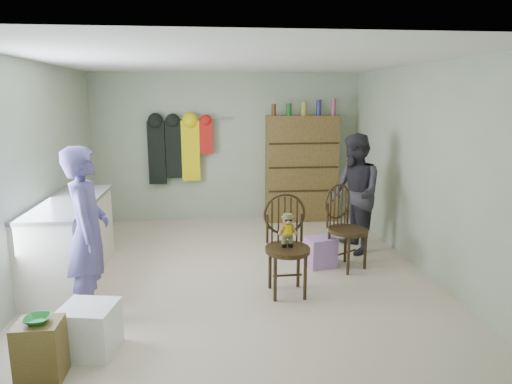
{
  "coord_description": "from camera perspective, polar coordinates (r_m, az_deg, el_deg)",
  "views": [
    {
      "loc": [
        -0.32,
        -5.29,
        2.11
      ],
      "look_at": [
        0.25,
        0.2,
        0.95
      ],
      "focal_mm": 32.0,
      "sensor_mm": 36.0,
      "label": 1
    }
  ],
  "objects": [
    {
      "name": "person_right",
      "position": [
        6.32,
        12.21,
        -0.22
      ],
      "size": [
        0.66,
        0.82,
        1.63
      ],
      "primitive_type": "imported",
      "rotation": [
        0.0,
        0.0,
        -1.52
      ],
      "color": "#2D2B33",
      "rests_on": "ground"
    },
    {
      "name": "room_walls",
      "position": [
        5.85,
        -2.79,
        6.65
      ],
      "size": [
        5.0,
        5.0,
        5.0
      ],
      "color": "#A8B497",
      "rests_on": "ground"
    },
    {
      "name": "chair_far",
      "position": [
        5.77,
        10.99,
        -3.9
      ],
      "size": [
        0.64,
        0.64,
        1.05
      ],
      "rotation": [
        0.0,
        0.0,
        0.55
      ],
      "color": "#3B2A14",
      "rests_on": "ground"
    },
    {
      "name": "plastic_tub",
      "position": [
        4.21,
        -20.1,
        -15.76
      ],
      "size": [
        0.5,
        0.48,
        0.41
      ],
      "primitive_type": "cube",
      "rotation": [
        0.0,
        0.0,
        -0.18
      ],
      "color": "white",
      "rests_on": "ground"
    },
    {
      "name": "striped_bag",
      "position": [
        5.85,
        8.08,
        -7.44
      ],
      "size": [
        0.41,
        0.36,
        0.37
      ],
      "primitive_type": "cube",
      "rotation": [
        0.0,
        0.0,
        0.26
      ],
      "color": "pink",
      "rests_on": "ground"
    },
    {
      "name": "coat_rack",
      "position": [
        7.73,
        -9.71,
        5.31
      ],
      "size": [
        1.42,
        0.12,
        1.09
      ],
      "color": "#99999E",
      "rests_on": "ground"
    },
    {
      "name": "chair_front",
      "position": [
        4.94,
        3.84,
        -5.89
      ],
      "size": [
        0.49,
        0.49,
        1.08
      ],
      "rotation": [
        0.0,
        0.0,
        0.03
      ],
      "color": "#3B2A14",
      "rests_on": "ground"
    },
    {
      "name": "bowl",
      "position": [
        3.86,
        -25.69,
        -14.16
      ],
      "size": [
        0.19,
        0.19,
        0.05
      ],
      "primitive_type": "imported",
      "color": "green",
      "rests_on": "stool"
    },
    {
      "name": "ground_plane",
      "position": [
        5.7,
        -2.33,
        -9.86
      ],
      "size": [
        5.0,
        5.0,
        0.0
      ],
      "primitive_type": "plane",
      "color": "beige",
      "rests_on": "ground"
    },
    {
      "name": "person_left",
      "position": [
        4.64,
        -20.29,
        -4.83
      ],
      "size": [
        0.49,
        0.66,
        1.67
      ],
      "primitive_type": "imported",
      "rotation": [
        0.0,
        0.0,
        1.72
      ],
      "color": "#585094",
      "rests_on": "ground"
    },
    {
      "name": "dresser",
      "position": [
        7.84,
        5.7,
        3.0
      ],
      "size": [
        1.2,
        0.39,
        2.08
      ],
      "color": "brown",
      "rests_on": "ground"
    },
    {
      "name": "stool",
      "position": [
        3.98,
        -25.34,
        -17.5
      ],
      "size": [
        0.33,
        0.28,
        0.47
      ],
      "primitive_type": "cube",
      "color": "brown",
      "rests_on": "ground"
    },
    {
      "name": "counter",
      "position": [
        5.77,
        -22.18,
        -5.53
      ],
      "size": [
        0.64,
        1.86,
        0.94
      ],
      "color": "silver",
      "rests_on": "ground"
    }
  ]
}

